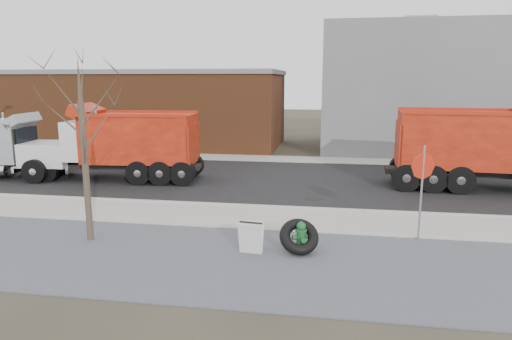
% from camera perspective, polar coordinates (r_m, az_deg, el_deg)
% --- Properties ---
extents(ground, '(120.00, 120.00, 0.00)m').
position_cam_1_polar(ground, '(15.35, -4.57, -6.13)').
color(ground, '#383328').
rests_on(ground, ground).
extents(gravel_verge, '(60.00, 5.00, 0.03)m').
position_cam_1_polar(gravel_verge, '(12.17, -8.57, -10.84)').
color(gravel_verge, slate).
rests_on(gravel_verge, ground).
extents(sidewalk, '(60.00, 2.50, 0.06)m').
position_cam_1_polar(sidewalk, '(15.57, -4.35, -5.76)').
color(sidewalk, '#9E9B93').
rests_on(sidewalk, ground).
extents(curb, '(60.00, 0.15, 0.11)m').
position_cam_1_polar(curb, '(16.78, -3.31, -4.41)').
color(curb, '#9E9B93').
rests_on(curb, ground).
extents(road, '(60.00, 9.40, 0.02)m').
position_cam_1_polar(road, '(21.32, -0.53, -1.16)').
color(road, black).
rests_on(road, ground).
extents(far_sidewalk, '(60.00, 2.00, 0.06)m').
position_cam_1_polar(far_sidewalk, '(26.85, 1.54, 1.43)').
color(far_sidewalk, '#9E9B93').
rests_on(far_sidewalk, ground).
extents(building_grey, '(12.00, 10.00, 8.00)m').
position_cam_1_polar(building_grey, '(32.69, 19.15, 9.55)').
color(building_grey, gray).
rests_on(building_grey, ground).
extents(building_brick, '(20.20, 8.20, 5.30)m').
position_cam_1_polar(building_brick, '(34.10, -14.28, 7.59)').
color(building_brick, brown).
rests_on(building_brick, ground).
extents(bare_tree, '(3.20, 3.20, 5.20)m').
position_cam_1_polar(bare_tree, '(13.51, -20.88, 5.10)').
color(bare_tree, '#382D23').
rests_on(bare_tree, ground).
extents(fire_hydrant, '(0.49, 0.48, 0.87)m').
position_cam_1_polar(fire_hydrant, '(12.35, 5.65, -8.52)').
color(fire_hydrant, '#246032').
rests_on(fire_hydrant, ground).
extents(truck_tire, '(1.28, 1.21, 0.95)m').
position_cam_1_polar(truck_tire, '(12.29, 5.41, -8.29)').
color(truck_tire, black).
rests_on(truck_tire, ground).
extents(stop_sign, '(0.69, 0.35, 2.78)m').
position_cam_1_polar(stop_sign, '(13.64, 20.09, -0.77)').
color(stop_sign, gray).
rests_on(stop_sign, ground).
extents(sandwich_board, '(0.67, 0.46, 0.87)m').
position_cam_1_polar(sandwich_board, '(12.18, -0.63, -8.44)').
color(sandwich_board, silver).
rests_on(sandwich_board, ground).
extents(dump_truck_red_a, '(9.30, 3.06, 3.71)m').
position_cam_1_polar(dump_truck_red_a, '(21.37, 27.63, 2.70)').
color(dump_truck_red_a, black).
rests_on(dump_truck_red_a, ground).
extents(dump_truck_red_b, '(8.27, 3.00, 3.47)m').
position_cam_1_polar(dump_truck_red_b, '(21.85, -16.81, 3.34)').
color(dump_truck_red_b, black).
rests_on(dump_truck_red_b, ground).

